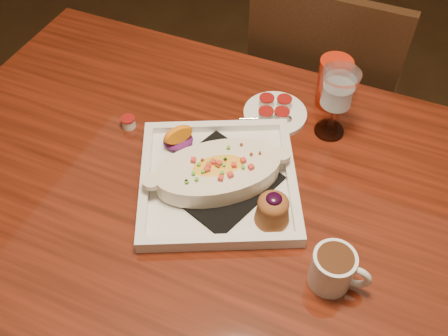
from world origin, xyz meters
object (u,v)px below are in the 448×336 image
at_px(table, 249,231).
at_px(plate, 221,177).
at_px(goblet, 338,92).
at_px(chair_far, 320,100).
at_px(red_tumbler, 333,83).
at_px(coffee_mug, 334,269).
at_px(saucer, 274,112).

relative_size(table, plate, 3.58).
bearing_deg(goblet, table, -108.87).
xyz_separation_m(table, chair_far, (-0.00, 0.63, -0.15)).
height_order(goblet, red_tumbler, goblet).
distance_m(chair_far, coffee_mug, 0.81).
height_order(chair_far, plate, chair_far).
height_order(plate, red_tumbler, red_tumbler).
relative_size(plate, saucer, 2.86).
bearing_deg(coffee_mug, table, 150.15).
relative_size(plate, goblet, 2.49).
height_order(chair_far, goblet, chair_far).
bearing_deg(table, chair_far, 90.00).
relative_size(chair_far, coffee_mug, 8.71).
xyz_separation_m(goblet, saucer, (-0.13, -0.00, -0.10)).
xyz_separation_m(chair_far, plate, (-0.07, -0.61, 0.27)).
xyz_separation_m(coffee_mug, saucer, (-0.23, 0.36, -0.03)).
distance_m(coffee_mug, saucer, 0.43).
relative_size(saucer, red_tumbler, 1.18).
bearing_deg(red_tumbler, saucer, -138.64).
distance_m(table, red_tumbler, 0.39).
xyz_separation_m(table, goblet, (0.09, 0.26, 0.21)).
height_order(plate, coffee_mug, plate).
bearing_deg(chair_far, saucer, 83.45).
xyz_separation_m(goblet, red_tumbler, (-0.03, 0.09, -0.05)).
relative_size(table, coffee_mug, 14.05).
xyz_separation_m(table, saucer, (-0.04, 0.26, 0.11)).
bearing_deg(plate, table, -39.55).
height_order(table, saucer, saucer).
bearing_deg(saucer, coffee_mug, -57.09).
bearing_deg(plate, chair_far, 57.96).
relative_size(chair_far, plate, 2.22).
xyz_separation_m(coffee_mug, red_tumbler, (-0.13, 0.45, 0.02)).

